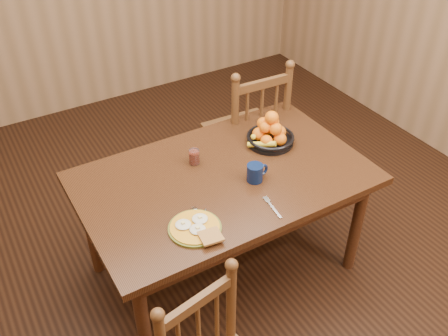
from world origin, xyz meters
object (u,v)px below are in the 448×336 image
chair_far (248,133)px  breakfast_plate (196,228)px  coffee_mug (256,172)px  dining_table (224,187)px  fruit_bowl (270,134)px

chair_far → breakfast_plate: (-0.89, -0.89, 0.24)m
coffee_mug → dining_table: bearing=135.6°
fruit_bowl → coffee_mug: bearing=-136.7°
chair_far → fruit_bowl: size_ratio=3.69×
dining_table → chair_far: size_ratio=1.49×
breakfast_plate → fruit_bowl: bearing=30.5°
fruit_bowl → chair_far: bearing=72.2°
breakfast_plate → fruit_bowl: 0.86m
breakfast_plate → coffee_mug: coffee_mug is taller
chair_far → coffee_mug: bearing=62.3°
coffee_mug → fruit_bowl: size_ratio=0.46×
chair_far → breakfast_plate: 1.28m
dining_table → breakfast_plate: 0.47m
coffee_mug → chair_far: bearing=59.5°
coffee_mug → fruit_bowl: bearing=43.3°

